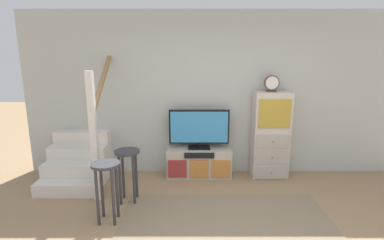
{
  "coord_description": "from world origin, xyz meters",
  "views": [
    {
      "loc": [
        -0.42,
        -2.42,
        2.01
      ],
      "look_at": [
        -0.42,
        1.89,
        1.04
      ],
      "focal_mm": 27.41,
      "sensor_mm": 36.0,
      "label": 1
    }
  ],
  "objects_px": {
    "desk_clock": "(272,84)",
    "bar_stool_near": "(107,179)",
    "bar_stool_far": "(128,164)",
    "television": "(199,128)",
    "side_cabinet": "(271,135)",
    "media_console": "(199,162)"
  },
  "relations": [
    {
      "from": "media_console",
      "to": "bar_stool_near",
      "type": "height_order",
      "value": "bar_stool_near"
    },
    {
      "from": "bar_stool_near",
      "to": "bar_stool_far",
      "type": "xyz_separation_m",
      "value": [
        0.15,
        0.5,
        -0.01
      ]
    },
    {
      "from": "bar_stool_far",
      "to": "desk_clock",
      "type": "bearing_deg",
      "value": 21.88
    },
    {
      "from": "bar_stool_near",
      "to": "media_console",
      "type": "bearing_deg",
      "value": 50.0
    },
    {
      "from": "television",
      "to": "side_cabinet",
      "type": "bearing_deg",
      "value": -0.67
    },
    {
      "from": "media_console",
      "to": "bar_stool_far",
      "type": "xyz_separation_m",
      "value": [
        -0.99,
        -0.86,
        0.31
      ]
    },
    {
      "from": "bar_stool_far",
      "to": "television",
      "type": "bearing_deg",
      "value": 41.67
    },
    {
      "from": "bar_stool_near",
      "to": "desk_clock",
      "type": "bearing_deg",
      "value": 30.75
    },
    {
      "from": "media_console",
      "to": "desk_clock",
      "type": "relative_size",
      "value": 4.06
    },
    {
      "from": "media_console",
      "to": "television",
      "type": "height_order",
      "value": "television"
    },
    {
      "from": "side_cabinet",
      "to": "bar_stool_near",
      "type": "xyz_separation_m",
      "value": [
        -2.31,
        -1.37,
        -0.16
      ]
    },
    {
      "from": "media_console",
      "to": "bar_stool_far",
      "type": "bearing_deg",
      "value": -139.11
    },
    {
      "from": "desk_clock",
      "to": "bar_stool_near",
      "type": "bearing_deg",
      "value": -149.25
    },
    {
      "from": "desk_clock",
      "to": "bar_stool_near",
      "type": "distance_m",
      "value": 2.83
    },
    {
      "from": "media_console",
      "to": "desk_clock",
      "type": "bearing_deg",
      "value": -0.24
    },
    {
      "from": "side_cabinet",
      "to": "bar_stool_far",
      "type": "relative_size",
      "value": 1.92
    },
    {
      "from": "desk_clock",
      "to": "bar_stool_near",
      "type": "relative_size",
      "value": 0.35
    },
    {
      "from": "television",
      "to": "bar_stool_near",
      "type": "height_order",
      "value": "television"
    },
    {
      "from": "media_console",
      "to": "bar_stool_near",
      "type": "xyz_separation_m",
      "value": [
        -1.14,
        -1.36,
        0.31
      ]
    },
    {
      "from": "media_console",
      "to": "side_cabinet",
      "type": "distance_m",
      "value": 1.26
    },
    {
      "from": "side_cabinet",
      "to": "bar_stool_far",
      "type": "xyz_separation_m",
      "value": [
        -2.16,
        -0.87,
        -0.16
      ]
    },
    {
      "from": "side_cabinet",
      "to": "bar_stool_near",
      "type": "distance_m",
      "value": 2.69
    }
  ]
}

